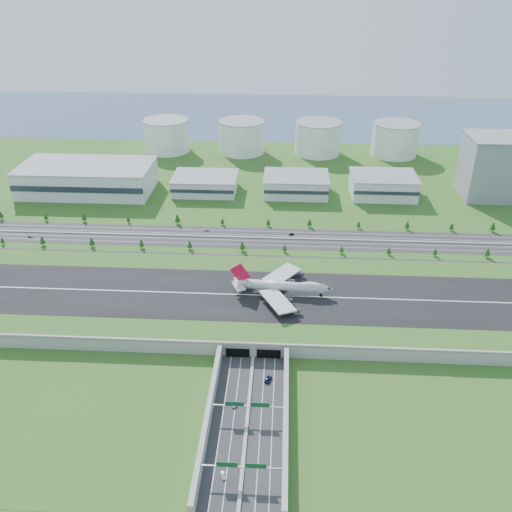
# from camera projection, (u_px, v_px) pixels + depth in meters

# --- Properties ---
(ground) EXTENTS (1200.00, 1200.00, 0.00)m
(ground) POSITION_uv_depth(u_px,v_px,m) (258.00, 306.00, 342.02)
(ground) COLOR #295019
(ground) RESTS_ON ground
(airfield_deck) EXTENTS (520.00, 100.00, 9.20)m
(airfield_deck) POSITION_uv_depth(u_px,v_px,m) (258.00, 301.00, 339.96)
(airfield_deck) COLOR gray
(airfield_deck) RESTS_ON ground
(underpass_road) EXTENTS (38.80, 120.40, 8.00)m
(underpass_road) POSITION_uv_depth(u_px,v_px,m) (247.00, 419.00, 253.36)
(underpass_road) COLOR #28282B
(underpass_road) RESTS_ON ground
(sign_gantry_near) EXTENTS (38.70, 0.70, 9.80)m
(sign_gantry_near) POSITION_uv_depth(u_px,v_px,m) (247.00, 407.00, 255.49)
(sign_gantry_near) COLOR gray
(sign_gantry_near) RESTS_ON ground
(sign_gantry_far) EXTENTS (38.70, 0.70, 9.80)m
(sign_gantry_far) POSITION_uv_depth(u_px,v_px,m) (241.00, 468.00, 224.86)
(sign_gantry_far) COLOR gray
(sign_gantry_far) RESTS_ON ground
(north_expressway) EXTENTS (560.00, 36.00, 0.12)m
(north_expressway) POSITION_uv_depth(u_px,v_px,m) (265.00, 238.00, 425.13)
(north_expressway) COLOR #28282B
(north_expressway) RESTS_ON ground
(tree_row) EXTENTS (503.88, 48.62, 8.37)m
(tree_row) POSITION_uv_depth(u_px,v_px,m) (278.00, 233.00, 422.38)
(tree_row) COLOR #3D2819
(tree_row) RESTS_ON ground
(hangar_west) EXTENTS (120.00, 60.00, 25.00)m
(hangar_west) POSITION_uv_depth(u_px,v_px,m) (88.00, 178.00, 506.45)
(hangar_west) COLOR silver
(hangar_west) RESTS_ON ground
(hangar_mid_a) EXTENTS (58.00, 42.00, 15.00)m
(hangar_mid_a) POSITION_uv_depth(u_px,v_px,m) (205.00, 184.00, 507.70)
(hangar_mid_a) COLOR silver
(hangar_mid_a) RESTS_ON ground
(hangar_mid_b) EXTENTS (58.00, 42.00, 17.00)m
(hangar_mid_b) POSITION_uv_depth(u_px,v_px,m) (296.00, 185.00, 502.95)
(hangar_mid_b) COLOR silver
(hangar_mid_b) RESTS_ON ground
(hangar_mid_c) EXTENTS (58.00, 42.00, 19.00)m
(hangar_mid_c) POSITION_uv_depth(u_px,v_px,m) (383.00, 185.00, 498.44)
(hangar_mid_c) COLOR silver
(hangar_mid_c) RESTS_ON ground
(office_tower) EXTENTS (46.00, 46.00, 55.00)m
(office_tower) POSITION_uv_depth(u_px,v_px,m) (490.00, 167.00, 489.38)
(office_tower) COLOR gray
(office_tower) RESTS_ON ground
(fuel_tank_a) EXTENTS (50.00, 50.00, 35.00)m
(fuel_tank_a) POSITION_uv_depth(u_px,v_px,m) (167.00, 136.00, 610.92)
(fuel_tank_a) COLOR silver
(fuel_tank_a) RESTS_ON ground
(fuel_tank_b) EXTENTS (50.00, 50.00, 35.00)m
(fuel_tank_b) POSITION_uv_depth(u_px,v_px,m) (242.00, 137.00, 606.65)
(fuel_tank_b) COLOR silver
(fuel_tank_b) RESTS_ON ground
(fuel_tank_c) EXTENTS (50.00, 50.00, 35.00)m
(fuel_tank_c) POSITION_uv_depth(u_px,v_px,m) (318.00, 138.00, 602.37)
(fuel_tank_c) COLOR silver
(fuel_tank_c) RESTS_ON ground
(fuel_tank_d) EXTENTS (50.00, 50.00, 35.00)m
(fuel_tank_d) POSITION_uv_depth(u_px,v_px,m) (395.00, 140.00, 598.10)
(fuel_tank_d) COLOR silver
(fuel_tank_d) RESTS_ON ground
(bay_water) EXTENTS (1200.00, 260.00, 0.06)m
(bay_water) POSITION_uv_depth(u_px,v_px,m) (276.00, 115.00, 762.07)
(bay_water) COLOR #3E5376
(bay_water) RESTS_ON ground
(boeing_747) EXTENTS (64.75, 61.03, 20.01)m
(boeing_747) POSITION_uv_depth(u_px,v_px,m) (282.00, 286.00, 337.28)
(boeing_747) COLOR silver
(boeing_747) RESTS_ON airfield_deck
(car_0) EXTENTS (2.58, 4.98, 1.62)m
(car_0) POSITION_uv_depth(u_px,v_px,m) (235.00, 404.00, 265.22)
(car_0) COLOR #B1B0B5
(car_0) RESTS_ON ground
(car_1) EXTENTS (2.76, 4.54, 1.41)m
(car_1) POSITION_uv_depth(u_px,v_px,m) (223.00, 475.00, 228.84)
(car_1) COLOR white
(car_1) RESTS_ON ground
(car_2) EXTENTS (4.31, 6.47, 1.65)m
(car_2) POSITION_uv_depth(u_px,v_px,m) (268.00, 379.00, 281.13)
(car_2) COLOR #0C183C
(car_2) RESTS_ON ground
(car_4) EXTENTS (3.96, 1.90, 1.31)m
(car_4) POSITION_uv_depth(u_px,v_px,m) (30.00, 237.00, 425.97)
(car_4) COLOR slate
(car_4) RESTS_ON ground
(car_5) EXTENTS (4.35, 2.38, 1.36)m
(car_5) POSITION_uv_depth(u_px,v_px,m) (291.00, 234.00, 429.51)
(car_5) COLOR black
(car_5) RESTS_ON ground
(car_7) EXTENTS (5.26, 2.94, 1.44)m
(car_7) POSITION_uv_depth(u_px,v_px,m) (206.00, 230.00, 436.48)
(car_7) COLOR silver
(car_7) RESTS_ON ground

